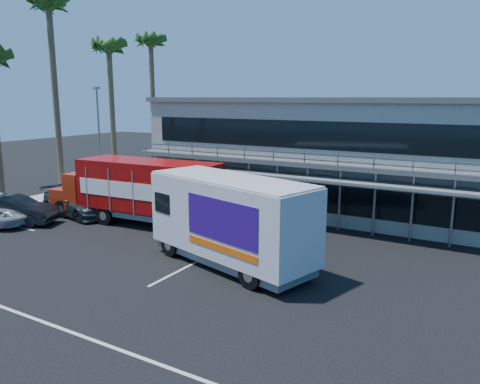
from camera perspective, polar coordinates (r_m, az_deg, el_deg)
The scene contains 12 objects.
ground at distance 21.71m, azimuth -11.64°, elevation -8.43°, with size 120.00×120.00×0.00m, color black.
building at distance 32.08m, azimuth 10.48°, elevation 4.76°, with size 22.40×12.00×7.30m.
curb_strip at distance 36.43m, azimuth -23.00°, elevation -0.88°, with size 3.00×32.00×0.16m, color #A5A399.
palm_d at distance 37.48m, azimuth -22.22°, elevation 19.11°, with size 2.80×2.80×14.75m.
palm_e at distance 40.15m, azimuth -15.66°, elevation 15.74°, with size 2.80×2.80×12.25m.
palm_f at distance 44.50m, azimuth -10.80°, elevation 16.66°, with size 2.80×2.80×13.25m.
light_pole_far at distance 38.37m, azimuth -16.79°, elevation 6.81°, with size 0.50×0.25×8.09m.
red_truck at distance 27.82m, azimuth -12.31°, elevation 0.36°, with size 11.27×3.21×3.75m.
white_van at distance 20.32m, azimuth -1.12°, elevation -3.40°, with size 8.49×4.85×3.93m.
parked_car_b at distance 30.45m, azimuth -25.88°, elevation -1.97°, with size 1.76×5.04×1.66m, color black.
parked_car_d at distance 31.13m, azimuth -19.22°, elevation -1.18°, with size 2.32×5.70×1.65m, color #272B35.
parked_car_e at distance 35.42m, azimuth -11.49°, elevation 0.71°, with size 1.95×4.85×1.65m, color slate.
Camera 1 is at (13.85, -15.03, 7.31)m, focal length 35.00 mm.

